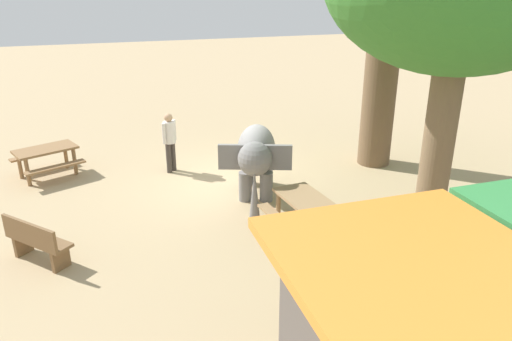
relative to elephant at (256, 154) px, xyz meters
name	(u,v)px	position (x,y,z in m)	size (l,w,h in m)	color
ground_plane	(232,180)	(0.30, -1.09, -1.06)	(60.00, 60.00, 0.00)	tan
elephant	(256,154)	(0.00, 0.00, 0.00)	(1.82, 2.40, 1.67)	slate
person_handler	(170,138)	(1.70, -2.22, -0.12)	(0.40, 0.37, 1.62)	#3F3833
wooden_bench	(36,240)	(4.72, 1.58, -0.59)	(1.24, 1.31, 0.88)	brown
picnic_table_near	(46,155)	(4.84, -2.86, -0.48)	(1.96, 1.95, 0.78)	olive
picnic_table_far	(306,207)	(-0.41, 2.03, -0.48)	(1.65, 1.67, 0.78)	#9E7A51
feed_bucket	(235,159)	(-0.09, -2.17, -0.90)	(0.36, 0.36, 0.32)	gray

